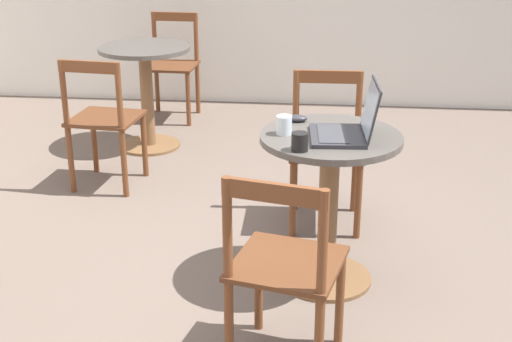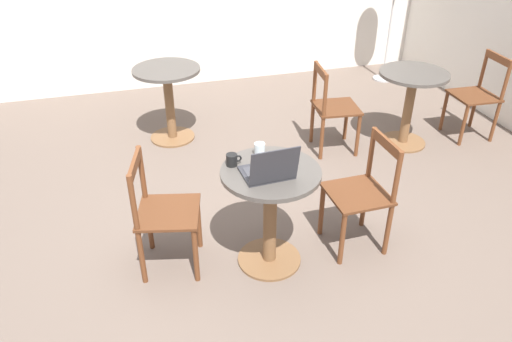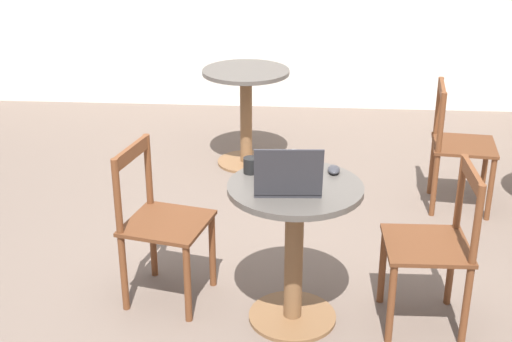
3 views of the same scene
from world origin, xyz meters
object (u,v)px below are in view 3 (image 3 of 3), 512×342
at_px(cafe_table_far, 246,101).
at_px(mouse, 334,170).
at_px(cafe_table_near, 294,230).
at_px(chair_near_left, 160,223).
at_px(chair_mid_left, 457,146).
at_px(laptop, 288,181).
at_px(chair_near_right, 435,247).
at_px(mug, 251,165).
at_px(drinking_glass, 294,160).

bearing_deg(cafe_table_far, mouse, -72.62).
distance_m(cafe_table_near, chair_near_left, 0.71).
relative_size(chair_mid_left, laptop, 2.60).
xyz_separation_m(chair_near_right, chair_mid_left, (0.36, 1.37, 0.00)).
distance_m(cafe_table_far, laptop, 2.16).
bearing_deg(chair_near_right, mug, 172.56).
distance_m(mouse, drinking_glass, 0.20).
xyz_separation_m(cafe_table_near, drinking_glass, (-0.01, 0.21, 0.28)).
bearing_deg(mouse, chair_near_left, 179.96).
relative_size(mouse, mug, 0.94).
distance_m(chair_mid_left, laptop, 1.85).
relative_size(chair_mid_left, mouse, 8.37).
relative_size(cafe_table_near, chair_mid_left, 0.88).
xyz_separation_m(chair_near_left, laptop, (0.65, -0.23, 0.36)).
distance_m(laptop, mug, 0.27).
height_order(cafe_table_far, laptop, laptop).
height_order(cafe_table_near, mug, mug).
xyz_separation_m(chair_mid_left, laptop, (-1.07, -1.46, 0.36)).
height_order(chair_near_left, drinking_glass, chair_near_left).
bearing_deg(cafe_table_far, mug, -84.40).
xyz_separation_m(cafe_table_far, laptop, (0.37, -2.11, 0.29)).
height_order(chair_mid_left, drinking_glass, chair_mid_left).
bearing_deg(cafe_table_far, drinking_glass, -77.89).
xyz_separation_m(chair_near_right, drinking_glass, (-0.69, 0.20, 0.35)).
bearing_deg(laptop, cafe_table_near, 63.49).
relative_size(chair_near_right, mouse, 8.37).
relative_size(chair_near_left, mouse, 8.37).
distance_m(chair_near_right, laptop, 0.80).
bearing_deg(laptop, chair_near_left, 160.28).
relative_size(cafe_table_near, drinking_glass, 8.67).
bearing_deg(drinking_glass, cafe_table_far, 102.11).
relative_size(cafe_table_far, mouse, 7.40).
distance_m(cafe_table_near, chair_near_right, 0.68).
bearing_deg(chair_near_left, chair_near_right, -6.17).
bearing_deg(cafe_table_near, laptop, -116.51).
distance_m(cafe_table_near, drinking_glass, 0.35).
bearing_deg(chair_mid_left, mug, -135.01).
bearing_deg(drinking_glass, cafe_table_near, -86.77).
height_order(cafe_table_far, chair_mid_left, chair_mid_left).
distance_m(chair_near_left, mouse, 0.93).
distance_m(mug, drinking_glass, 0.22).
xyz_separation_m(cafe_table_near, laptop, (-0.04, -0.07, 0.29)).
height_order(cafe_table_near, laptop, laptop).
bearing_deg(drinking_glass, laptop, -94.82).
relative_size(chair_near_right, chair_near_left, 1.00).
xyz_separation_m(chair_mid_left, mouse, (-0.86, -1.22, 0.33)).
relative_size(laptop, mug, 3.01).
relative_size(chair_near_right, drinking_glass, 9.81).
distance_m(laptop, drinking_glass, 0.28).
height_order(cafe_table_far, mouse, mouse).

